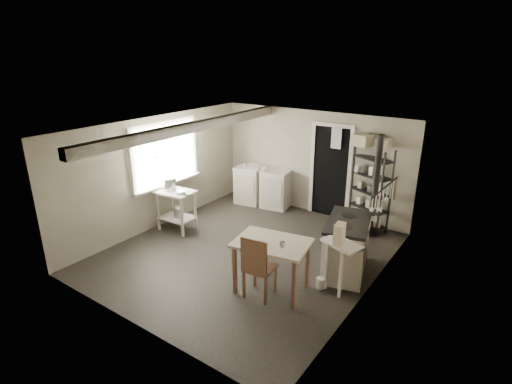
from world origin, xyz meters
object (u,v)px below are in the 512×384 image
Objects in this scene: prep_table at (177,211)px; stove at (346,248)px; chair at (260,267)px; work_table at (271,268)px; flour_sack at (360,222)px; stockpot at (169,185)px; base_cabinets at (263,186)px; shelf_rack at (371,185)px.

stove reaches higher than prep_table.
chair reaches higher than prep_table.
work_table is at bearing -15.01° from prep_table.
work_table is 2.75m from flour_sack.
stockpot is 2.37m from base_cabinets.
chair is at bearing -98.45° from flour_sack.
work_table is at bearing -74.07° from shelf_rack.
stove is (0.31, -1.87, -0.51)m from shelf_rack.
shelf_rack is (3.20, 2.30, 0.55)m from prep_table.
stockpot is 0.68× the size of flour_sack.
flour_sack is (3.32, 1.97, -0.70)m from stockpot.
prep_table is 0.77× the size of work_table.
chair reaches higher than stove.
stove is 1.07× the size of work_table.
work_table is (2.14, -2.93, -0.08)m from base_cabinets.
work_table is (-0.71, -1.18, -0.06)m from stove.
prep_table is 3.98m from shelf_rack.
base_cabinets is 3.76m from chair.
stockpot is 3.10m from work_table.
stove is 1.59m from flour_sack.
stockpot is at bearing 171.56° from stove.
stove reaches higher than work_table.
work_table is (2.96, -0.75, -0.56)m from stockpot.
base_cabinets is at bearing 133.40° from stove.
shelf_rack is at bearing 74.70° from chair.
stockpot reaches higher than stove.
shelf_rack is 0.78m from flour_sack.
chair is at bearing -18.35° from stockpot.
base_cabinets is at bearing 175.32° from flour_sack.
stove is 1.38m from work_table.
prep_table is 0.61× the size of base_cabinets.
stockpot is at bearing 154.60° from chair.
chair is (2.89, -0.96, -0.45)m from stockpot.
shelf_rack reaches higher than prep_table.
prep_table is at bearing 171.83° from stove.
stockpot is 0.30× the size of chair.
shelf_rack is (3.36, 2.30, 0.01)m from stockpot.
flour_sack is at bearing 87.49° from stove.
shelf_rack reaches higher than chair.
flour_sack is (2.51, -0.21, -0.22)m from base_cabinets.
flour_sack is at bearing 30.68° from stockpot.
base_cabinets is 1.25× the size of work_table.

